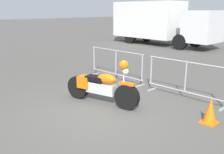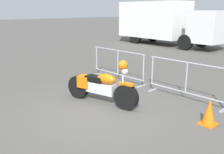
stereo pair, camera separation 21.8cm
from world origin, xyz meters
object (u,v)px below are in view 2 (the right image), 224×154
(box_truck, at_px, (164,21))
(parked_car_green, at_px, (187,24))
(crowd_barrier_near, at_px, (118,64))
(traffic_cone, at_px, (209,112))
(parked_car_maroon, at_px, (211,25))
(motorcycle, at_px, (101,86))
(crowd_barrier_far, at_px, (186,80))

(box_truck, distance_m, parked_car_green, 13.41)
(crowd_barrier_near, height_order, traffic_cone, crowd_barrier_near)
(parked_car_maroon, bearing_deg, motorcycle, -165.76)
(parked_car_green, bearing_deg, box_truck, -161.73)
(crowd_barrier_near, height_order, parked_car_green, parked_car_green)
(parked_car_maroon, bearing_deg, crowd_barrier_far, -160.93)
(motorcycle, relative_size, parked_car_green, 0.47)
(motorcycle, relative_size, crowd_barrier_near, 0.89)
(parked_car_maroon, relative_size, traffic_cone, 7.53)
(parked_car_maroon, bearing_deg, crowd_barrier_near, -167.35)
(crowd_barrier_near, bearing_deg, parked_car_green, 115.57)
(motorcycle, distance_m, parked_car_green, 25.57)
(crowd_barrier_far, height_order, parked_car_maroon, parked_car_maroon)
(parked_car_green, bearing_deg, traffic_cone, -153.57)
(crowd_barrier_near, distance_m, crowd_barrier_far, 2.72)
(crowd_barrier_far, bearing_deg, parked_car_maroon, 115.06)
(box_truck, relative_size, traffic_cone, 13.15)
(motorcycle, relative_size, traffic_cone, 3.69)
(crowd_barrier_near, xyz_separation_m, traffic_cone, (3.94, -1.03, -0.27))
(crowd_barrier_near, relative_size, parked_car_green, 0.53)
(motorcycle, relative_size, box_truck, 0.28)
(motorcycle, xyz_separation_m, traffic_cone, (2.58, 0.89, -0.19))
(crowd_barrier_near, xyz_separation_m, box_truck, (-4.54, 8.77, 1.08))
(crowd_barrier_near, bearing_deg, traffic_cone, -14.63)
(crowd_barrier_near, relative_size, box_truck, 0.31)
(box_truck, relative_size, parked_car_green, 1.67)
(crowd_barrier_far, relative_size, parked_car_green, 0.53)
(crowd_barrier_far, height_order, box_truck, box_truck)
(crowd_barrier_near, distance_m, parked_car_maroon, 22.07)
(parked_car_maroon, bearing_deg, parked_car_green, 82.83)
(box_truck, xyz_separation_m, parked_car_green, (-5.50, 12.20, -0.87))
(motorcycle, xyz_separation_m, parked_car_green, (-11.40, 22.89, 0.30))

